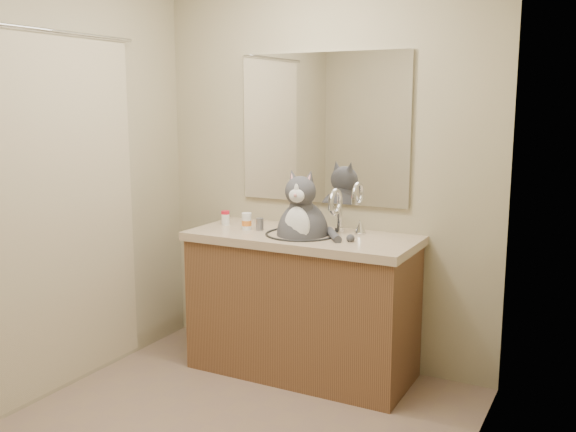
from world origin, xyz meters
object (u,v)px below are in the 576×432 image
object	(u,v)px
pill_bottle_redcap	(225,218)
grey_canister	(260,224)
pill_bottle_orange	(247,222)
cat	(302,230)

from	to	relation	value
pill_bottle_redcap	grey_canister	distance (m)	0.28
pill_bottle_redcap	pill_bottle_orange	size ratio (longest dim) A/B	0.87
cat	pill_bottle_orange	xyz separation A→B (m)	(-0.37, -0.01, 0.02)
cat	grey_canister	world-z (taller)	cat
grey_canister	pill_bottle_orange	bearing A→B (deg)	-167.16
cat	pill_bottle_redcap	bearing A→B (deg)	165.04
pill_bottle_redcap	cat	bearing A→B (deg)	-5.73
grey_canister	pill_bottle_redcap	bearing A→B (deg)	169.65
pill_bottle_orange	grey_canister	world-z (taller)	pill_bottle_orange
cat	pill_bottle_orange	bearing A→B (deg)	172.68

